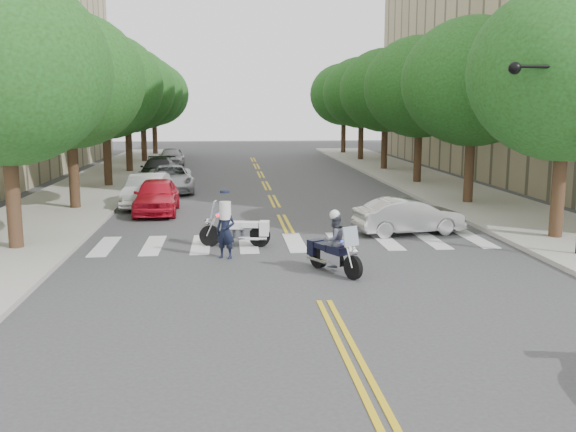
{
  "coord_description": "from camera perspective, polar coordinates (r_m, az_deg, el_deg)",
  "views": [
    {
      "loc": [
        -2.2,
        -14.28,
        4.5
      ],
      "look_at": [
        -0.44,
        4.24,
        1.3
      ],
      "focal_mm": 40.0,
      "sensor_mm": 36.0,
      "label": 1
    }
  ],
  "objects": [
    {
      "name": "tree_l_1",
      "position": [
        29.06,
        -18.93,
        11.32
      ],
      "size": [
        6.4,
        6.4,
        8.45
      ],
      "color": "#382316",
      "rests_on": "ground"
    },
    {
      "name": "parked_car_b",
      "position": [
        29.66,
        -12.4,
        2.24
      ],
      "size": [
        1.91,
        4.57,
        1.47
      ],
      "primitive_type": "imported",
      "rotation": [
        0.0,
        0.0,
        -0.08
      ],
      "color": "silver",
      "rests_on": "ground"
    },
    {
      "name": "parked_car_c",
      "position": [
        34.56,
        -10.39,
        3.29
      ],
      "size": [
        2.83,
        5.26,
        1.4
      ],
      "primitive_type": "imported",
      "rotation": [
        0.0,
        0.0,
        0.1
      ],
      "color": "#B9BBC1",
      "rests_on": "ground"
    },
    {
      "name": "tree_r_2",
      "position": [
        37.93,
        11.66,
        11.16
      ],
      "size": [
        6.4,
        6.4,
        8.45
      ],
      "color": "#382316",
      "rests_on": "ground"
    },
    {
      "name": "parked_car_e",
      "position": [
        48.38,
        -10.32,
        5.16
      ],
      "size": [
        1.78,
        4.42,
        1.5
      ],
      "primitive_type": "imported",
      "rotation": [
        0.0,
        0.0,
        -0.0
      ],
      "color": "#A09FA5",
      "rests_on": "ground"
    },
    {
      "name": "tree_l_0",
      "position": [
        21.35,
        -23.96,
        11.77
      ],
      "size": [
        6.4,
        6.4,
        8.45
      ],
      "color": "#382316",
      "rests_on": "ground"
    },
    {
      "name": "officer_standing",
      "position": [
        19.16,
        -5.58,
        -1.35
      ],
      "size": [
        0.71,
        0.62,
        1.65
      ],
      "primitive_type": "imported",
      "rotation": [
        0.0,
        0.0,
        -0.45
      ],
      "color": "black",
      "rests_on": "ground"
    },
    {
      "name": "parked_car_a",
      "position": [
        27.7,
        -11.6,
        1.77
      ],
      "size": [
        1.84,
        4.41,
        1.49
      ],
      "primitive_type": "imported",
      "rotation": [
        0.0,
        0.0,
        0.02
      ],
      "color": "red",
      "rests_on": "ground"
    },
    {
      "name": "traffic_signal_pole",
      "position": [
        20.37,
        23.89,
        6.74
      ],
      "size": [
        2.82,
        0.42,
        6.0
      ],
      "color": "black",
      "rests_on": "ground"
    },
    {
      "name": "ground",
      "position": [
        15.13,
        3.22,
        -7.56
      ],
      "size": [
        140.0,
        140.0,
        0.0
      ],
      "primitive_type": "plane",
      "color": "#38383A",
      "rests_on": "ground"
    },
    {
      "name": "tree_r_0",
      "position": [
        23.1,
        23.53,
        11.58
      ],
      "size": [
        6.4,
        6.4,
        8.45
      ],
      "color": "#382316",
      "rests_on": "ground"
    },
    {
      "name": "sidewalk_right",
      "position": [
        38.38,
        12.38,
        2.91
      ],
      "size": [
        5.0,
        60.0,
        0.15
      ],
      "primitive_type": "cube",
      "color": "#9E9991",
      "rests_on": "ground"
    },
    {
      "name": "tree_r_4",
      "position": [
        53.43,
        6.57,
        10.83
      ],
      "size": [
        6.4,
        6.4,
        8.45
      ],
      "color": "#382316",
      "rests_on": "ground"
    },
    {
      "name": "tree_r_3",
      "position": [
        45.64,
        8.68,
        10.98
      ],
      "size": [
        6.4,
        6.4,
        8.45
      ],
      "color": "#382316",
      "rests_on": "ground"
    },
    {
      "name": "tree_l_2",
      "position": [
        36.89,
        -16.04,
        11.03
      ],
      "size": [
        6.4,
        6.4,
        8.45
      ],
      "color": "#382316",
      "rests_on": "ground"
    },
    {
      "name": "convertible",
      "position": [
        23.17,
        10.71,
        0.0
      ],
      "size": [
        4.06,
        1.96,
        1.28
      ],
      "primitive_type": "imported",
      "rotation": [
        0.0,
        0.0,
        1.73
      ],
      "color": "silver",
      "rests_on": "ground"
    },
    {
      "name": "motorcycle_parked",
      "position": [
        20.77,
        -4.19,
        -1.32
      ],
      "size": [
        2.31,
        0.74,
        1.49
      ],
      "rotation": [
        0.0,
        0.0,
        1.43
      ],
      "color": "black",
      "rests_on": "ground"
    },
    {
      "name": "tree_r_1",
      "position": [
        30.36,
        16.14,
        11.37
      ],
      "size": [
        6.4,
        6.4,
        8.45
      ],
      "color": "#382316",
      "rests_on": "ground"
    },
    {
      "name": "tree_l_5",
      "position": [
        60.65,
        -11.88,
        10.55
      ],
      "size": [
        6.4,
        6.4,
        8.45
      ],
      "color": "#382316",
      "rests_on": "ground"
    },
    {
      "name": "tree_l_3",
      "position": [
        44.78,
        -14.16,
        10.82
      ],
      "size": [
        6.4,
        6.4,
        8.45
      ],
      "color": "#382316",
      "rests_on": "ground"
    },
    {
      "name": "parked_car_d",
      "position": [
        39.18,
        -11.44,
        4.02
      ],
      "size": [
        2.01,
        4.92,
        1.43
      ],
      "primitive_type": "imported",
      "rotation": [
        0.0,
        0.0,
        0.0
      ],
      "color": "black",
      "rests_on": "ground"
    },
    {
      "name": "motorcycle_police",
      "position": [
        17.48,
        4.04,
        -2.55
      ],
      "size": [
        1.26,
        1.99,
        1.75
      ],
      "rotation": [
        0.0,
        0.0,
        3.64
      ],
      "color": "black",
      "rests_on": "ground"
    },
    {
      "name": "tree_l_4",
      "position": [
        52.7,
        -12.85,
        10.67
      ],
      "size": [
        6.4,
        6.4,
        8.45
      ],
      "color": "#382316",
      "rests_on": "ground"
    },
    {
      "name": "tree_r_5",
      "position": [
        61.28,
        5.0,
        10.71
      ],
      "size": [
        6.4,
        6.4,
        8.45
      ],
      "color": "#382316",
      "rests_on": "ground"
    },
    {
      "name": "sidewalk_left",
      "position": [
        37.27,
        -16.7,
        2.53
      ],
      "size": [
        5.0,
        60.0,
        0.15
      ],
      "primitive_type": "cube",
      "color": "#9E9991",
      "rests_on": "ground"
    }
  ]
}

